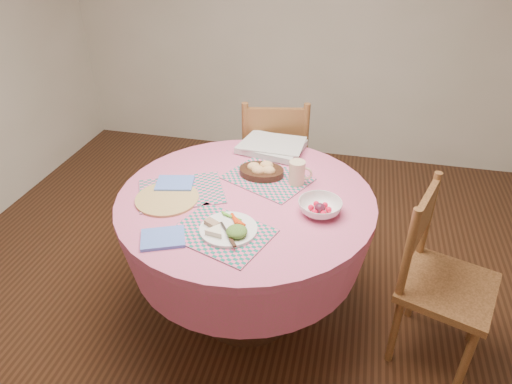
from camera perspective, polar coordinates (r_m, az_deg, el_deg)
ground at (r=2.67m, az=-1.08°, el=-14.17°), size 4.00×4.00×0.00m
dining_table at (r=2.30m, az=-1.22°, el=-4.58°), size 1.24×1.24×0.75m
chair_right at (r=2.31m, az=21.85°, el=-9.77°), size 0.51×0.53×0.91m
chair_back at (r=3.01m, az=2.31°, el=3.82°), size 0.52×0.50×0.96m
placemat_front at (r=1.95m, az=-4.33°, el=-5.14°), size 0.48×0.42×0.01m
placemat_left at (r=2.24m, az=-9.31°, el=0.06°), size 0.49×0.45×0.01m
placemat_back at (r=2.32m, az=1.42°, el=1.72°), size 0.49×0.44×0.01m
wicker_trivet at (r=2.20m, az=-11.05°, el=-0.81°), size 0.30×0.30×0.01m
napkin_near at (r=1.95m, az=-11.56°, el=-5.67°), size 0.22×0.20×0.01m
napkin_far at (r=2.29m, az=-10.10°, el=1.07°), size 0.21×0.18×0.01m
dinner_plate at (r=1.94m, az=-3.29°, el=-4.59°), size 0.25×0.25×0.05m
bread_bowl at (r=2.33m, az=0.71°, el=2.76°), size 0.23×0.23×0.08m
latte_mug at (r=2.25m, az=5.21°, el=2.44°), size 0.12×0.08×0.12m
fruit_bowl at (r=2.07m, az=7.99°, el=-1.91°), size 0.24×0.24×0.06m
newspaper_stack at (r=2.59m, az=2.03°, el=5.77°), size 0.39×0.33×0.04m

